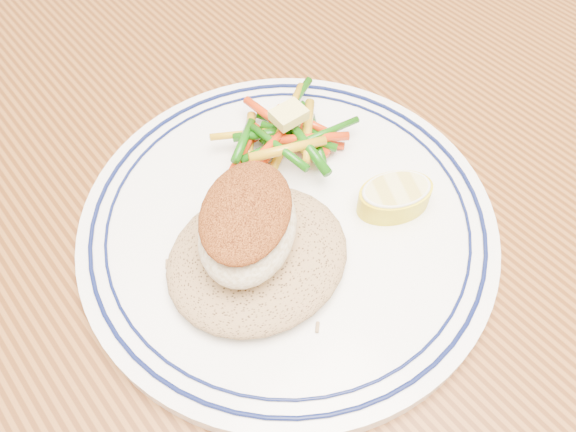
# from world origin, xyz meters

# --- Properties ---
(dining_table) EXTENTS (1.50, 0.90, 0.75)m
(dining_table) POSITION_xyz_m (0.00, 0.00, 0.65)
(dining_table) COLOR #542B10
(dining_table) RESTS_ON ground
(plate) EXTENTS (0.30, 0.30, 0.02)m
(plate) POSITION_xyz_m (0.02, 0.04, 0.76)
(plate) COLOR white
(plate) RESTS_ON dining_table
(rice_pilaf) EXTENTS (0.13, 0.11, 0.02)m
(rice_pilaf) POSITION_xyz_m (-0.02, 0.02, 0.78)
(rice_pilaf) COLOR olive
(rice_pilaf) RESTS_ON plate
(fish_fillet) EXTENTS (0.11, 0.10, 0.04)m
(fish_fillet) POSITION_xyz_m (-0.02, 0.03, 0.80)
(fish_fillet) COLOR beige
(fish_fillet) RESTS_ON rice_pilaf
(vegetable_pile) EXTENTS (0.11, 0.10, 0.03)m
(vegetable_pile) POSITION_xyz_m (0.07, 0.09, 0.78)
(vegetable_pile) COLOR #C49315
(vegetable_pile) RESTS_ON plate
(butter_pat) EXTENTS (0.03, 0.02, 0.01)m
(butter_pat) POSITION_xyz_m (0.07, 0.09, 0.80)
(butter_pat) COLOR #EEE174
(butter_pat) RESTS_ON vegetable_pile
(lemon_wedge) EXTENTS (0.07, 0.07, 0.02)m
(lemon_wedge) POSITION_xyz_m (0.09, -0.00, 0.78)
(lemon_wedge) COLOR yellow
(lemon_wedge) RESTS_ON plate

